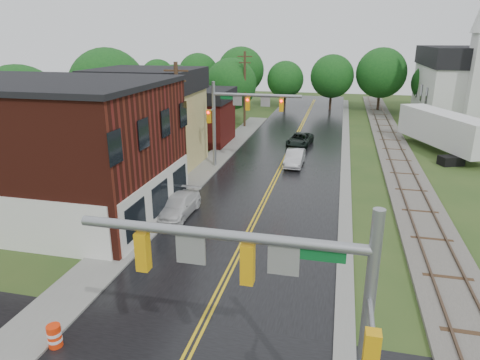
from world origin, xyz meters
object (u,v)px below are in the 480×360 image
(utility_pole_b, at_px, (178,123))
(utility_pole_c, at_px, (245,88))
(suv_dark, at_px, (300,140))
(tree_left_b, at_px, (109,89))
(construction_barrel, at_px, (55,336))
(tree_left_c, at_px, (177,93))
(semi_trailer, at_px, (444,129))
(sedan_silver, at_px, (295,158))
(pickup_white, at_px, (179,206))
(church, at_px, (468,76))
(traffic_signal_near, at_px, (278,287))
(tree_left_e, at_px, (232,85))
(tree_left_a, at_px, (22,111))
(traffic_signal_far, at_px, (239,110))
(brick_building, at_px, (49,149))

(utility_pole_b, xyz_separation_m, utility_pole_c, (0.00, 22.00, 0.00))
(suv_dark, bearing_deg, utility_pole_b, -111.51)
(tree_left_b, xyz_separation_m, construction_barrel, (13.03, -27.90, -5.27))
(tree_left_c, distance_m, semi_trailer, 28.45)
(utility_pole_c, bearing_deg, tree_left_c, -149.80)
(sedan_silver, distance_m, pickup_white, 13.82)
(church, distance_m, utility_pole_c, 28.54)
(church, height_order, utility_pole_b, church)
(utility_pole_b, xyz_separation_m, sedan_silver, (7.86, 6.84, -4.04))
(tree_left_c, distance_m, sedan_silver, 18.95)
(traffic_signal_near, xyz_separation_m, tree_left_e, (-12.32, 43.90, -0.16))
(utility_pole_b, distance_m, suv_dark, 16.40)
(utility_pole_c, bearing_deg, tree_left_e, 137.16)
(utility_pole_c, xyz_separation_m, pickup_white, (2.00, -27.67, -4.08))
(traffic_signal_near, distance_m, pickup_white, 17.10)
(tree_left_c, bearing_deg, semi_trailer, -6.78)
(traffic_signal_near, distance_m, suv_dark, 34.33)
(traffic_signal_near, height_order, pickup_white, traffic_signal_near)
(church, distance_m, tree_left_c, 36.59)
(tree_left_a, bearing_deg, traffic_signal_near, -40.47)
(traffic_signal_near, distance_m, traffic_signal_far, 25.94)
(brick_building, distance_m, church, 50.58)
(church, distance_m, semi_trailer, 18.45)
(utility_pole_b, bearing_deg, construction_barrel, -83.71)
(pickup_white, height_order, semi_trailer, semi_trailer)
(utility_pole_c, bearing_deg, church, 19.97)
(sedan_silver, xyz_separation_m, semi_trailer, (13.26, 7.71, 1.57))
(church, height_order, semi_trailer, church)
(pickup_white, bearing_deg, suv_dark, 76.30)
(brick_building, bearing_deg, sedan_silver, 45.61)
(traffic_signal_near, relative_size, utility_pole_b, 0.82)
(church, height_order, tree_left_b, church)
(traffic_signal_far, distance_m, utility_pole_c, 17.33)
(utility_pole_c, xyz_separation_m, tree_left_c, (-7.05, -4.10, -0.21))
(brick_building, relative_size, tree_left_a, 1.65)
(tree_left_e, relative_size, sedan_silver, 1.96)
(utility_pole_c, distance_m, tree_left_c, 8.16)
(tree_left_b, bearing_deg, brick_building, -72.39)
(church, bearing_deg, traffic_signal_far, -131.27)
(tree_left_b, height_order, tree_left_e, tree_left_b)
(utility_pole_c, xyz_separation_m, semi_trailer, (21.12, -7.45, -2.46))
(construction_barrel, bearing_deg, sedan_silver, 76.68)
(traffic_signal_far, bearing_deg, pickup_white, -97.11)
(pickup_white, xyz_separation_m, construction_barrel, (-0.02, -12.33, -0.19))
(tree_left_e, bearing_deg, utility_pole_c, -42.84)
(church, bearing_deg, brick_building, -129.98)
(traffic_signal_near, height_order, tree_left_e, tree_left_e)
(tree_left_a, relative_size, sedan_silver, 2.09)
(traffic_signal_far, distance_m, sedan_silver, 6.50)
(construction_barrel, bearing_deg, semi_trailer, 59.55)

